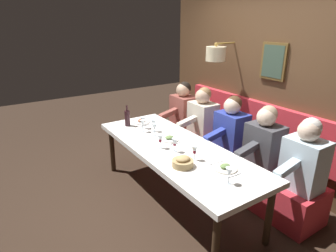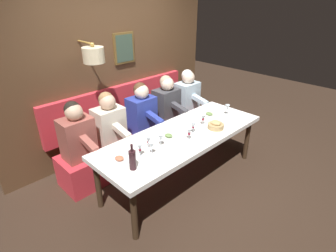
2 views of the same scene
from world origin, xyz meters
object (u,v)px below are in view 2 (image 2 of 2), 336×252
(wine_glass_2, at_px, (227,108))
(wine_glass_3, at_px, (189,132))
(wine_glass_0, at_px, (140,148))
(diner_farthest, at_px, (77,133))
(diner_middle, at_px, (142,110))
(diner_near, at_px, (167,101))
(wine_glass_1, at_px, (151,146))
(wine_glass_7, at_px, (193,125))
(wine_glass_4, at_px, (148,140))
(wine_glass_6, at_px, (161,138))
(bread_bowl, at_px, (216,125))
(diner_far, at_px, (109,121))
(diner_nearest, at_px, (187,93))
(dining_table, at_px, (183,138))
(wine_glass_5, at_px, (203,118))
(wine_bottle, at_px, (133,160))

(wine_glass_2, distance_m, wine_glass_3, 1.01)
(wine_glass_0, bearing_deg, wine_glass_2, -91.15)
(diner_farthest, distance_m, wine_glass_2, 2.20)
(diner_middle, distance_m, wine_glass_2, 1.30)
(diner_near, bearing_deg, wine_glass_1, 128.89)
(wine_glass_0, xyz_separation_m, wine_glass_7, (-0.06, -0.86, -0.00))
(diner_middle, xyz_separation_m, wine_glass_4, (-0.84, 0.60, 0.04))
(wine_glass_4, relative_size, wine_glass_7, 1.00)
(wine_glass_1, height_order, wine_glass_2, same)
(wine_glass_6, bearing_deg, bread_bowl, -101.71)
(diner_near, relative_size, wine_glass_3, 4.82)
(diner_far, height_order, wine_glass_3, diner_far)
(wine_glass_7, bearing_deg, diner_nearest, -45.38)
(diner_farthest, distance_m, bread_bowl, 1.84)
(wine_glass_4, bearing_deg, wine_glass_0, 108.75)
(dining_table, relative_size, wine_glass_7, 15.01)
(diner_farthest, relative_size, bread_bowl, 3.60)
(wine_glass_3, relative_size, wine_glass_6, 1.00)
(dining_table, bearing_deg, diner_far, 32.53)
(dining_table, distance_m, wine_glass_5, 0.43)
(diner_middle, bearing_deg, wine_bottle, 136.32)
(wine_glass_6, xyz_separation_m, bread_bowl, (-0.18, -0.87, -0.07))
(diner_middle, distance_m, wine_glass_5, 0.97)
(bread_bowl, bearing_deg, wine_glass_7, 69.10)
(wine_bottle, bearing_deg, diner_farthest, 4.74)
(wine_glass_3, bearing_deg, diner_middle, -5.37)
(wine_glass_2, bearing_deg, wine_glass_1, 91.26)
(diner_near, relative_size, wine_glass_4, 4.82)
(wine_glass_7, bearing_deg, dining_table, 53.00)
(dining_table, relative_size, wine_glass_0, 15.01)
(wine_glass_7, distance_m, wine_bottle, 1.07)
(diner_near, height_order, wine_glass_5, diner_near)
(diner_middle, relative_size, wine_glass_7, 4.82)
(dining_table, relative_size, diner_middle, 3.11)
(wine_glass_0, bearing_deg, diner_farthest, 18.19)
(diner_far, height_order, wine_glass_0, diner_far)
(wine_glass_3, bearing_deg, wine_glass_7, -65.04)
(wine_glass_3, height_order, bread_bowl, wine_glass_3)
(wine_glass_2, xyz_separation_m, wine_bottle, (-0.10, 1.90, -0.00))
(wine_glass_2, relative_size, wine_glass_7, 1.00)
(diner_middle, xyz_separation_m, wine_glass_7, (-0.96, -0.08, 0.04))
(dining_table, height_order, diner_far, diner_far)
(dining_table, bearing_deg, diner_nearest, -50.92)
(wine_glass_1, bearing_deg, wine_glass_5, -86.21)
(diner_near, distance_m, diner_farthest, 1.62)
(diner_nearest, bearing_deg, wine_glass_1, 119.41)
(diner_far, distance_m, wine_glass_6, 0.92)
(dining_table, bearing_deg, wine_glass_6, 93.73)
(wine_glass_1, bearing_deg, wine_glass_0, 59.23)
(diner_nearest, distance_m, diner_far, 1.65)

